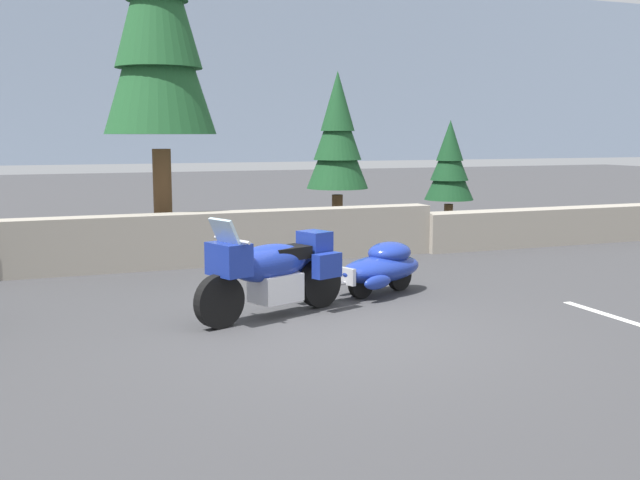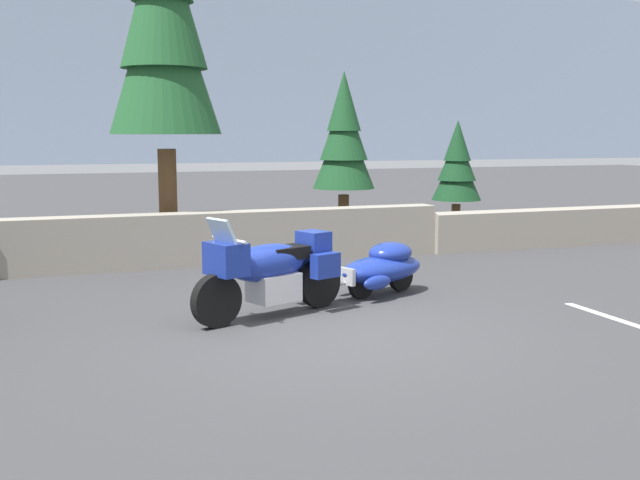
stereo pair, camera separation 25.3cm
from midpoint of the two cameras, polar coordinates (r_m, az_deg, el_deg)
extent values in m
plane|color=#38383A|center=(8.87, 0.22, -7.09)|extent=(80.00, 80.00, 0.00)
cube|color=gray|center=(13.54, -7.58, 0.16)|extent=(8.00, 0.51, 0.95)
cube|color=gray|center=(17.18, 19.41, 1.14)|extent=(8.00, 0.60, 0.78)
cube|color=#8C9EB7|center=(103.21, -19.65, 10.73)|extent=(240.00, 80.00, 16.00)
cylinder|color=black|center=(9.08, -8.53, -4.68)|extent=(0.67, 0.37, 0.66)
cylinder|color=black|center=(10.07, -0.72, -3.33)|extent=(0.67, 0.37, 0.66)
cube|color=silver|center=(9.57, -4.19, -3.65)|extent=(0.72, 0.63, 0.36)
ellipsoid|color=navy|center=(9.45, -4.68, -1.77)|extent=(1.28, 0.85, 0.48)
cube|color=navy|center=(9.07, -7.81, -1.46)|extent=(0.52, 0.62, 0.40)
cube|color=#9EB7C6|center=(8.99, -8.11, 0.57)|extent=(0.34, 0.48, 0.34)
cube|color=black|center=(9.62, -3.28, -0.98)|extent=(0.65, 0.54, 0.16)
cube|color=navy|center=(9.91, -1.15, -0.12)|extent=(0.44, 0.49, 0.28)
cube|color=navy|center=(9.70, -0.20, -1.97)|extent=(0.43, 0.29, 0.32)
cube|color=navy|center=(10.14, -2.48, -1.53)|extent=(0.43, 0.29, 0.32)
cylinder|color=silver|center=(9.06, -7.58, 0.00)|extent=(0.29, 0.67, 0.04)
cylinder|color=silver|center=(9.06, -8.30, -3.09)|extent=(0.26, 0.16, 0.54)
cylinder|color=black|center=(10.63, 2.51, -3.34)|extent=(0.45, 0.25, 0.44)
cylinder|color=black|center=(11.22, 5.49, -2.77)|extent=(0.45, 0.25, 0.44)
ellipsoid|color=navy|center=(10.89, 4.05, -2.22)|extent=(1.64, 1.18, 0.40)
ellipsoid|color=navy|center=(10.98, 4.71, -0.97)|extent=(0.87, 0.78, 0.32)
cube|color=silver|center=(10.40, 1.35, -2.80)|extent=(0.17, 0.32, 0.24)
ellipsoid|color=navy|center=(10.40, 3.76, -3.27)|extent=(0.54, 0.32, 0.20)
ellipsoid|color=navy|center=(10.84, 1.31, -2.78)|extent=(0.54, 0.32, 0.20)
cylinder|color=silver|center=(10.16, -0.24, -3.58)|extent=(0.67, 0.30, 0.05)
cylinder|color=brown|center=(14.19, -12.48, 2.67)|extent=(0.34, 0.34, 2.07)
cone|color=#1E5128|center=(14.23, -12.85, 14.54)|extent=(2.04, 2.04, 3.27)
cylinder|color=brown|center=(15.96, 0.88, 1.61)|extent=(0.23, 0.23, 1.06)
cone|color=#194723|center=(15.87, 0.89, 7.01)|extent=(1.32, 1.32, 1.67)
cone|color=#194723|center=(15.87, 0.90, 8.82)|extent=(1.02, 1.02, 1.46)
cone|color=#194723|center=(15.88, 0.90, 10.64)|extent=(0.72, 0.72, 1.25)
cylinder|color=brown|center=(17.16, 9.41, 1.47)|extent=(0.20, 0.20, 0.77)
cone|color=#143D1E|center=(17.07, 9.50, 5.11)|extent=(1.11, 1.11, 1.21)
cone|color=#143D1E|center=(17.06, 9.52, 6.34)|extent=(0.86, 0.86, 1.06)
cone|color=#143D1E|center=(17.05, 9.55, 7.57)|extent=(0.61, 0.61, 0.91)
camera|label=1|loc=(0.13, -90.69, -0.10)|focal=41.64mm
camera|label=2|loc=(0.13, 89.31, 0.10)|focal=41.64mm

